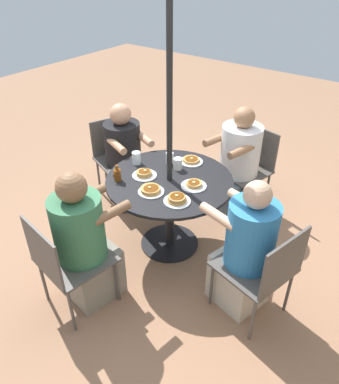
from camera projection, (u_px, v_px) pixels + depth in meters
ground_plane at (170, 243)px, 3.57m from camera, size 12.00×12.00×0.00m
patio_table at (170, 192)px, 3.24m from camera, size 1.09×1.09×0.72m
umbrella_pole at (170, 136)px, 2.94m from camera, size 0.05×0.05×2.23m
patio_chair_north at (248, 163)px, 3.85m from camera, size 0.58×0.58×0.85m
diner_north at (237, 168)px, 3.75m from camera, size 0.57×0.48×1.14m
patio_chair_east at (118, 153)px, 4.03m from camera, size 0.62×0.62×0.85m
diner_east at (125, 160)px, 3.91m from camera, size 0.51×0.58×1.10m
patio_chair_south at (64, 260)px, 2.68m from camera, size 0.55×0.55×0.85m
diner_south at (85, 245)px, 2.77m from camera, size 0.56×0.43×1.15m
patio_chair_west at (264, 268)px, 2.61m from camera, size 0.58×0.58×0.85m
diner_west at (245, 252)px, 2.72m from camera, size 0.45×0.56×1.13m
pancake_plate_a at (144, 174)px, 3.20m from camera, size 0.21×0.21×0.06m
pancake_plate_b at (191, 160)px, 3.41m from camera, size 0.21×0.21×0.05m
pancake_plate_c at (177, 199)px, 2.88m from camera, size 0.21×0.21×0.06m
pancake_plate_d at (194, 185)px, 3.07m from camera, size 0.21×0.21×0.05m
pancake_plate_e at (151, 190)px, 2.99m from camera, size 0.21×0.21×0.05m
syrup_bottle at (117, 175)px, 3.12m from camera, size 0.08×0.06×0.14m
coffee_cup at (178, 164)px, 3.28m from camera, size 0.08×0.08×0.10m
drinking_glass_a at (170, 158)px, 3.37m from camera, size 0.07×0.07×0.11m
drinking_glass_b at (136, 158)px, 3.36m from camera, size 0.08×0.08×0.11m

